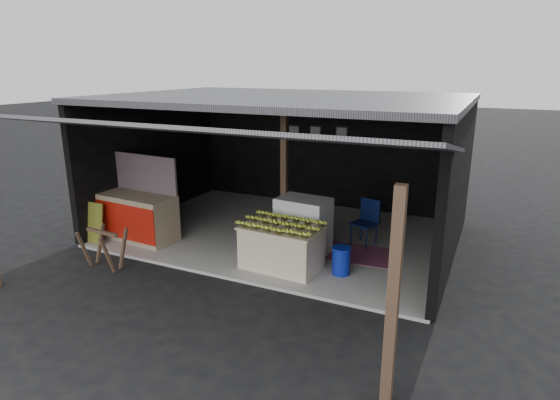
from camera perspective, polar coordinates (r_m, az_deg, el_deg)
The scene contains 13 objects.
ground at distance 8.38m, azimuth -6.94°, elevation -9.55°, with size 80.00×80.00×0.00m, color black.
concrete_slab at distance 10.39m, azimuth 0.39°, elevation -4.07°, with size 7.00×5.00×0.06m, color gray.
shophouse at distance 10.16m, azimuth 1.17°, elevation 7.53°, with size 7.40×7.29×3.02m.
banana_table at distance 8.46m, azimuth 0.20°, elevation -5.79°, with size 1.48×0.96×0.79m.
banana_pile at distance 8.30m, azimuth 0.20°, elevation -2.78°, with size 1.32×0.79×0.16m, color yellow, non-canonical shape.
white_crate at distance 9.12m, azimuth 2.85°, elevation -3.13°, with size 1.04×0.75×1.10m.
neighbor_stall at distance 10.30m, azimuth -16.99°, elevation -1.71°, with size 1.75×0.88×1.75m.
green_signboard at distance 10.43m, azimuth -21.95°, elevation -2.56°, with size 0.57×0.04×0.85m, color black.
sawhorse at distance 9.15m, azimuth -20.74°, elevation -5.11°, with size 0.76×0.68×0.73m.
water_barrel at distance 8.35m, azimuth 7.45°, elevation -7.44°, with size 0.32×0.32×0.47m, color #0D1F98.
plastic_chair at distance 9.68m, azimuth 10.56°, elevation -2.21°, with size 0.56×0.56×0.94m.
magenta_rug at distance 9.33m, azimuth 9.08°, elevation -6.45°, with size 1.50×1.00×0.01m, color maroon.
picture_frames at distance 12.15m, azimuth 4.50°, elevation 8.08°, with size 1.62×0.04×0.46m.
Camera 1 is at (4.11, -6.35, 3.60)m, focal length 30.00 mm.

